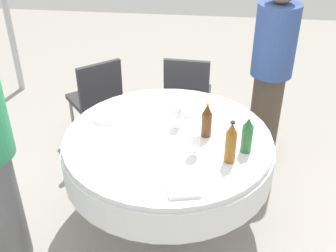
# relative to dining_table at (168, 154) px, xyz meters

# --- Properties ---
(ground_plane) EXTENTS (10.00, 10.00, 0.00)m
(ground_plane) POSITION_rel_dining_table_xyz_m (0.00, 0.00, -0.59)
(ground_plane) COLOR gray
(dining_table) EXTENTS (1.44, 1.44, 0.74)m
(dining_table) POSITION_rel_dining_table_xyz_m (0.00, 0.00, 0.00)
(dining_table) COLOR white
(dining_table) RESTS_ON ground_plane
(bottle_green_south) EXTENTS (0.07, 0.07, 0.25)m
(bottle_green_south) POSITION_rel_dining_table_xyz_m (-0.11, -0.51, 0.26)
(bottle_green_south) COLOR #2D6B38
(bottle_green_south) RESTS_ON dining_table
(bottle_brown_rear) EXTENTS (0.07, 0.07, 0.25)m
(bottle_brown_rear) POSITION_rel_dining_table_xyz_m (0.04, -0.25, 0.26)
(bottle_brown_rear) COLOR #593314
(bottle_brown_rear) RESTS_ON dining_table
(bottle_amber_near) EXTENTS (0.07, 0.07, 0.29)m
(bottle_amber_near) POSITION_rel_dining_table_xyz_m (-0.23, -0.41, 0.28)
(bottle_amber_near) COLOR #8C5619
(bottle_amber_near) RESTS_ON dining_table
(wine_glass_mid) EXTENTS (0.06, 0.06, 0.16)m
(wine_glass_mid) POSITION_rel_dining_table_xyz_m (0.13, -0.05, 0.26)
(wine_glass_mid) COLOR white
(wine_glass_mid) RESTS_ON dining_table
(wine_glass_east) EXTENTS (0.07, 0.07, 0.16)m
(wine_glass_east) POSITION_rel_dining_table_xyz_m (-0.19, -0.19, 0.26)
(wine_glass_east) COLOR white
(wine_glass_east) RESTS_ON dining_table
(plate_west) EXTENTS (0.25, 0.25, 0.02)m
(plate_west) POSITION_rel_dining_table_xyz_m (0.20, 0.45, 0.16)
(plate_west) COLOR white
(plate_west) RESTS_ON dining_table
(plate_right) EXTENTS (0.24, 0.24, 0.02)m
(plate_right) POSITION_rel_dining_table_xyz_m (0.36, -0.06, 0.16)
(plate_right) COLOR white
(plate_right) RESTS_ON dining_table
(knife_rear) EXTENTS (0.18, 0.06, 0.00)m
(knife_rear) POSITION_rel_dining_table_xyz_m (-0.46, 0.20, 0.15)
(knife_rear) COLOR silver
(knife_rear) RESTS_ON dining_table
(spoon_near) EXTENTS (0.17, 0.09, 0.00)m
(spoon_near) POSITION_rel_dining_table_xyz_m (-0.02, 0.02, 0.15)
(spoon_near) COLOR silver
(spoon_near) RESTS_ON dining_table
(folded_napkin) EXTENTS (0.21, 0.21, 0.02)m
(folded_napkin) POSITION_rel_dining_table_xyz_m (-0.53, -0.15, 0.16)
(folded_napkin) COLOR white
(folded_napkin) RESTS_ON dining_table
(person_rear) EXTENTS (0.34, 0.34, 1.63)m
(person_rear) POSITION_rel_dining_table_xyz_m (0.92, -0.75, 0.26)
(person_rear) COLOR #4C3F33
(person_rear) RESTS_ON ground_plane
(chair_far) EXTENTS (0.56, 0.56, 0.87)m
(chair_far) POSITION_rel_dining_table_xyz_m (0.91, 0.75, -0.07)
(chair_far) COLOR #2D2D33
(chair_far) RESTS_ON ground_plane
(chair_inner) EXTENTS (0.42, 0.42, 0.87)m
(chair_inner) POSITION_rel_dining_table_xyz_m (1.09, -0.05, -0.07)
(chair_inner) COLOR #2D2D33
(chair_inner) RESTS_ON ground_plane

